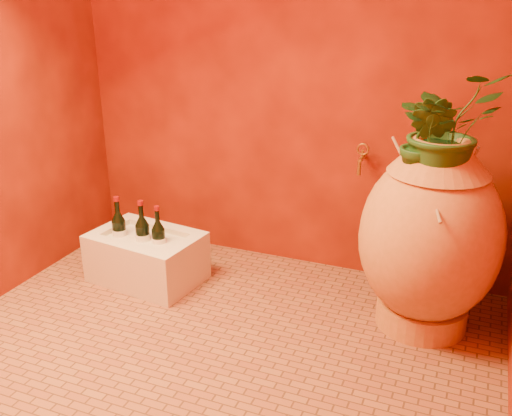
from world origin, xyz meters
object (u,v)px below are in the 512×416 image
at_px(wall_tap, 362,157).
at_px(stone_basin, 147,258).
at_px(amphora, 430,237).
at_px(wine_bottle_c, 143,236).
at_px(wine_bottle_a, 119,232).
at_px(wine_bottle_b, 159,240).

bearing_deg(wall_tap, stone_basin, -156.18).
xyz_separation_m(amphora, wine_bottle_c, (-1.48, -0.12, -0.20)).
distance_m(amphora, wine_bottle_c, 1.50).
bearing_deg(wine_bottle_a, wine_bottle_b, -0.30).
height_order(stone_basin, wine_bottle_c, wine_bottle_c).
relative_size(stone_basin, wine_bottle_b, 2.07).
bearing_deg(wine_bottle_b, wine_bottle_c, -177.93).
bearing_deg(stone_basin, wine_bottle_b, -4.86).
relative_size(amphora, stone_basin, 1.48).
bearing_deg(stone_basin, wall_tap, 23.82).
relative_size(amphora, wine_bottle_a, 2.89).
bearing_deg(amphora, stone_basin, -175.67).
bearing_deg(wall_tap, amphora, -41.00).
height_order(amphora, wine_bottle_a, amphora).
bearing_deg(wall_tap, wine_bottle_a, -158.80).
bearing_deg(wine_bottle_c, stone_basin, 57.26).
height_order(wine_bottle_a, wine_bottle_b, wine_bottle_a).
distance_m(amphora, wall_tap, 0.60).
distance_m(stone_basin, wine_bottle_a, 0.21).
height_order(wine_bottle_b, wall_tap, wall_tap).
bearing_deg(amphora, wall_tap, 139.00).
bearing_deg(wine_bottle_a, amphora, 4.12).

